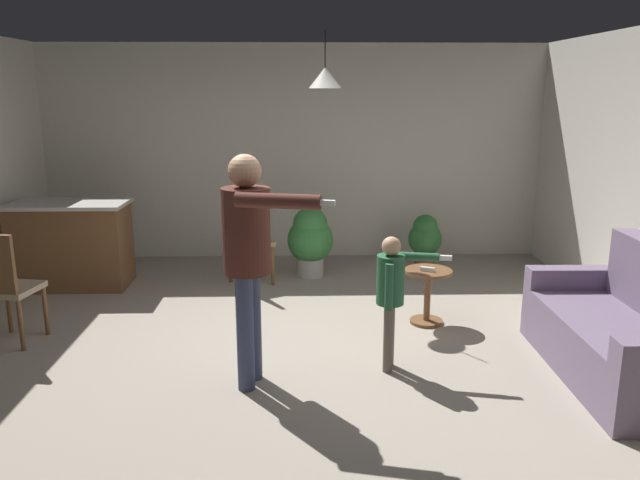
# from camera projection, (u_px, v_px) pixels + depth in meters

# --- Properties ---
(ground) EXTENTS (7.68, 7.68, 0.00)m
(ground) POSITION_uv_depth(u_px,v_px,m) (292.00, 353.00, 5.20)
(ground) COLOR #9E9384
(wall_back) EXTENTS (6.40, 0.10, 2.70)m
(wall_back) POSITION_uv_depth(u_px,v_px,m) (295.00, 153.00, 8.00)
(wall_back) COLOR silver
(wall_back) RESTS_ON ground
(couch_floral) EXTENTS (0.88, 1.81, 1.00)m
(couch_floral) POSITION_uv_depth(u_px,v_px,m) (625.00, 335.00, 4.72)
(couch_floral) COLOR slate
(couch_floral) RESTS_ON ground
(kitchen_counter) EXTENTS (1.26, 0.66, 0.95)m
(kitchen_counter) POSITION_uv_depth(u_px,v_px,m) (72.00, 244.00, 6.89)
(kitchen_counter) COLOR brown
(kitchen_counter) RESTS_ON ground
(side_table_by_couch) EXTENTS (0.44, 0.44, 0.52)m
(side_table_by_couch) POSITION_uv_depth(u_px,v_px,m) (428.00, 290.00, 5.81)
(side_table_by_couch) COLOR brown
(side_table_by_couch) RESTS_ON ground
(person_adult) EXTENTS (0.78, 0.62, 1.71)m
(person_adult) POSITION_uv_depth(u_px,v_px,m) (249.00, 246.00, 4.43)
(person_adult) COLOR #384260
(person_adult) RESTS_ON ground
(person_child) EXTENTS (0.58, 0.30, 1.07)m
(person_child) POSITION_uv_depth(u_px,v_px,m) (392.00, 288.00, 4.77)
(person_child) COLOR #60564C
(person_child) RESTS_ON ground
(dining_chair_by_counter) EXTENTS (0.57, 0.57, 1.00)m
(dining_chair_by_counter) POSITION_uv_depth(u_px,v_px,m) (244.00, 237.00, 6.92)
(dining_chair_by_counter) COLOR brown
(dining_chair_by_counter) RESTS_ON ground
(dining_chair_near_wall) EXTENTS (0.49, 0.49, 1.00)m
(dining_chair_near_wall) POSITION_uv_depth(u_px,v_px,m) (5.00, 284.00, 5.27)
(dining_chair_near_wall) COLOR brown
(dining_chair_near_wall) RESTS_ON ground
(potted_plant_corner) EXTENTS (0.54, 0.54, 0.82)m
(potted_plant_corner) POSITION_uv_depth(u_px,v_px,m) (310.00, 238.00, 7.27)
(potted_plant_corner) COLOR #B7B2AD
(potted_plant_corner) RESTS_ON ground
(potted_plant_by_wall) EXTENTS (0.42, 0.42, 0.64)m
(potted_plant_by_wall) POSITION_uv_depth(u_px,v_px,m) (425.00, 237.00, 7.75)
(potted_plant_by_wall) COLOR brown
(potted_plant_by_wall) RESTS_ON ground
(spare_remote_on_table) EXTENTS (0.13, 0.09, 0.04)m
(spare_remote_on_table) POSITION_uv_depth(u_px,v_px,m) (427.00, 269.00, 5.72)
(spare_remote_on_table) COLOR white
(spare_remote_on_table) RESTS_ON side_table_by_couch
(ceiling_light_pendant) EXTENTS (0.32, 0.32, 0.55)m
(ceiling_light_pendant) POSITION_uv_depth(u_px,v_px,m) (325.00, 78.00, 6.08)
(ceiling_light_pendant) COLOR silver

